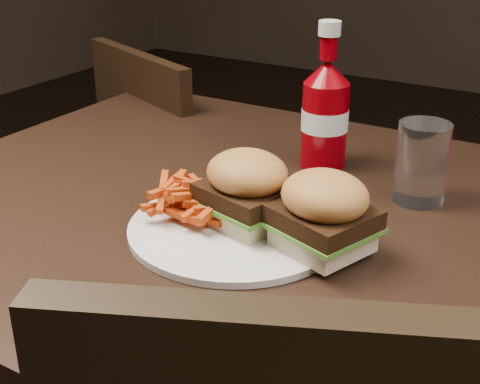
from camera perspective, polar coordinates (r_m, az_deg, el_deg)
The scene contains 8 objects.
dining_table at distance 0.86m, azimuth 6.77°, elevation -3.80°, with size 1.20×0.80×0.04m, color black.
chair_far at distance 1.61m, azimuth -2.49°, elevation -1.73°, with size 0.38×0.38×0.04m, color black.
plate at distance 0.82m, azimuth -0.36°, elevation -3.10°, with size 0.27×0.27×0.01m, color white.
sandwich_half_a at distance 0.82m, azimuth 0.60°, elevation -1.83°, with size 0.09×0.09×0.02m, color beige.
sandwich_half_b at distance 0.77m, azimuth 7.04°, elevation -3.97°, with size 0.09×0.09×0.02m, color beige.
fries_pile at distance 0.84m, azimuth -3.16°, elevation -0.49°, with size 0.11×0.11×0.05m, color red, non-canonical shape.
ketchup_bottle at distance 1.01m, azimuth 7.20°, elevation 5.44°, with size 0.07×0.07×0.14m, color #7F0008.
tumbler at distance 0.92m, azimuth 15.22°, elevation 2.44°, with size 0.07×0.07×0.11m, color white.
Camera 1 is at (0.30, -0.70, 1.13)m, focal length 50.00 mm.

